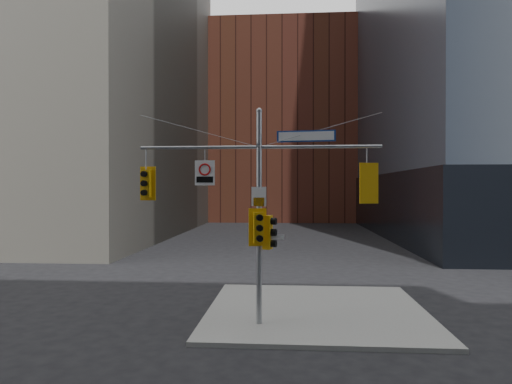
# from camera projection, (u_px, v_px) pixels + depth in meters

# --- Properties ---
(ground) EXTENTS (160.00, 160.00, 0.00)m
(ground) POSITION_uv_depth(u_px,v_px,m) (254.00, 349.00, 13.13)
(ground) COLOR black
(ground) RESTS_ON ground
(sidewalk_corner) EXTENTS (8.00, 8.00, 0.15)m
(sidewalk_corner) POSITION_uv_depth(u_px,v_px,m) (316.00, 311.00, 16.97)
(sidewalk_corner) COLOR gray
(sidewalk_corner) RESTS_ON ground
(brick_midrise) EXTENTS (26.00, 20.00, 28.00)m
(brick_midrise) POSITION_uv_depth(u_px,v_px,m) (283.00, 128.00, 70.86)
(brick_midrise) COLOR brown
(brick_midrise) RESTS_ON ground
(signal_assembly) EXTENTS (8.00, 0.80, 7.30)m
(signal_assembly) POSITION_uv_depth(u_px,v_px,m) (259.00, 195.00, 15.08)
(signal_assembly) COLOR gray
(signal_assembly) RESTS_ON ground
(traffic_light_west_arm) EXTENTS (0.55, 0.46, 1.15)m
(traffic_light_west_arm) POSITION_uv_depth(u_px,v_px,m) (146.00, 183.00, 15.37)
(traffic_light_west_arm) COLOR #DF9E0B
(traffic_light_west_arm) RESTS_ON ground
(traffic_light_east_arm) EXTENTS (0.62, 0.56, 1.31)m
(traffic_light_east_arm) POSITION_uv_depth(u_px,v_px,m) (367.00, 183.00, 14.82)
(traffic_light_east_arm) COLOR #DF9E0B
(traffic_light_east_arm) RESTS_ON ground
(traffic_light_pole_side) EXTENTS (0.48, 0.41, 1.11)m
(traffic_light_pole_side) POSITION_uv_depth(u_px,v_px,m) (269.00, 232.00, 15.06)
(traffic_light_pole_side) COLOR #DF9E0B
(traffic_light_pole_side) RESTS_ON ground
(traffic_light_pole_front) EXTENTS (0.58, 0.55, 1.24)m
(traffic_light_pole_front) POSITION_uv_depth(u_px,v_px,m) (259.00, 228.00, 14.82)
(traffic_light_pole_front) COLOR #DF9E0B
(traffic_light_pole_front) RESTS_ON ground
(street_sign_blade) EXTENTS (1.92, 0.29, 0.38)m
(street_sign_blade) POSITION_uv_depth(u_px,v_px,m) (306.00, 136.00, 14.96)
(street_sign_blade) COLOR navy
(street_sign_blade) RESTS_ON ground
(regulatory_sign_arm) EXTENTS (0.67, 0.07, 0.83)m
(regulatory_sign_arm) POSITION_uv_depth(u_px,v_px,m) (205.00, 172.00, 15.19)
(regulatory_sign_arm) COLOR silver
(regulatory_sign_arm) RESTS_ON ground
(regulatory_sign_pole) EXTENTS (0.49, 0.04, 0.64)m
(regulatory_sign_pole) POSITION_uv_depth(u_px,v_px,m) (259.00, 197.00, 14.97)
(regulatory_sign_pole) COLOR silver
(regulatory_sign_pole) RESTS_ON ground
(street_blade_ew) EXTENTS (0.76, 0.10, 0.15)m
(street_blade_ew) POSITION_uv_depth(u_px,v_px,m) (273.00, 237.00, 15.07)
(street_blade_ew) COLOR silver
(street_blade_ew) RESTS_ON ground
(street_blade_ns) EXTENTS (0.07, 0.73, 0.14)m
(street_blade_ns) POSITION_uv_depth(u_px,v_px,m) (260.00, 241.00, 15.55)
(street_blade_ns) COLOR #145926
(street_blade_ns) RESTS_ON ground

